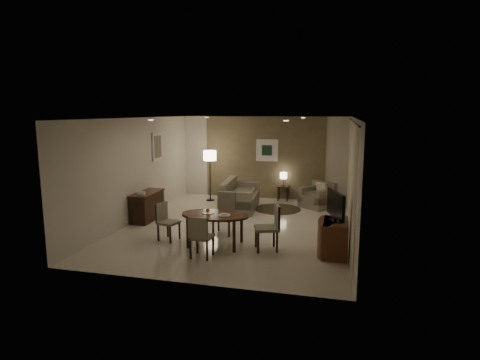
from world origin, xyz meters
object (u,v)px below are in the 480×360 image
(dining_table, at_px, (215,230))
(chair_left, at_px, (169,222))
(sofa, at_px, (240,195))
(chair_right, at_px, (266,228))
(floor_lamp, at_px, (210,176))
(armchair, at_px, (317,195))
(tv_cabinet, at_px, (335,238))
(chair_near, at_px, (202,236))
(console_desk, at_px, (147,206))
(chair_far, at_px, (224,214))
(side_table, at_px, (283,193))

(dining_table, distance_m, chair_left, 1.12)
(sofa, bearing_deg, dining_table, -179.86)
(chair_right, height_order, sofa, chair_right)
(chair_right, height_order, floor_lamp, floor_lamp)
(dining_table, distance_m, armchair, 4.50)
(tv_cabinet, xyz_separation_m, chair_near, (-2.56, -0.78, 0.08))
(console_desk, bearing_deg, dining_table, -32.80)
(floor_lamp, bearing_deg, console_desk, -108.28)
(chair_far, height_order, armchair, chair_far)
(chair_far, relative_size, chair_right, 1.01)
(dining_table, bearing_deg, floor_lamp, 109.57)
(dining_table, xyz_separation_m, chair_left, (-1.12, 0.09, 0.07))
(chair_left, height_order, side_table, chair_left)
(dining_table, height_order, chair_right, chair_right)
(dining_table, distance_m, side_table, 4.85)
(tv_cabinet, height_order, side_table, tv_cabinet)
(console_desk, xyz_separation_m, armchair, (4.31, 2.54, 0.00))
(dining_table, height_order, armchair, armchair)
(tv_cabinet, bearing_deg, chair_far, 162.81)
(chair_far, relative_size, sofa, 0.53)
(armchair, bearing_deg, chair_far, -82.79)
(tv_cabinet, distance_m, sofa, 4.31)
(dining_table, height_order, floor_lamp, floor_lamp)
(chair_left, xyz_separation_m, side_table, (1.93, 4.69, -0.18))
(tv_cabinet, relative_size, dining_table, 0.61)
(tv_cabinet, relative_size, chair_near, 1.05)
(chair_far, bearing_deg, chair_left, -143.34)
(tv_cabinet, xyz_separation_m, chair_right, (-1.40, -0.06, 0.13))
(sofa, bearing_deg, chair_right, -161.86)
(chair_right, height_order, armchair, chair_right)
(chair_left, bearing_deg, side_table, -7.85)
(console_desk, relative_size, chair_right, 1.24)
(chair_far, height_order, sofa, chair_far)
(sofa, bearing_deg, tv_cabinet, -144.13)
(chair_near, xyz_separation_m, chair_right, (1.16, 0.72, 0.05))
(chair_far, xyz_separation_m, floor_lamp, (-1.44, 3.37, 0.33))
(chair_right, bearing_deg, armchair, 150.26)
(console_desk, xyz_separation_m, side_table, (3.18, 3.25, -0.14))
(dining_table, relative_size, chair_left, 1.76)
(dining_table, relative_size, chair_near, 1.71)
(console_desk, height_order, chair_left, chair_left)
(console_desk, bearing_deg, sofa, 40.25)
(chair_far, bearing_deg, side_table, 79.76)
(console_desk, distance_m, tv_cabinet, 5.11)
(dining_table, bearing_deg, armchair, 64.54)
(tv_cabinet, xyz_separation_m, sofa, (-2.78, 3.29, 0.08))
(tv_cabinet, bearing_deg, dining_table, -179.36)
(chair_right, relative_size, floor_lamp, 0.59)
(console_desk, height_order, chair_far, chair_far)
(armchair, bearing_deg, chair_near, -73.58)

